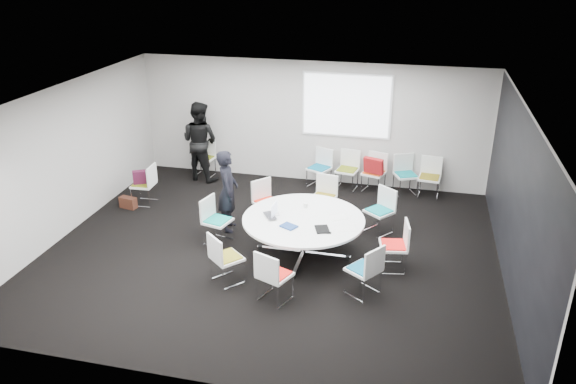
% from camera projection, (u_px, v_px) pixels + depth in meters
% --- Properties ---
extents(room_shell, '(8.08, 7.08, 2.88)m').
position_uv_depth(room_shell, '(277.00, 179.00, 9.65)').
color(room_shell, black).
rests_on(room_shell, ground).
extents(conference_table, '(2.14, 2.14, 0.73)m').
position_uv_depth(conference_table, '(303.00, 228.00, 9.85)').
color(conference_table, silver).
rests_on(conference_table, ground).
extents(projection_screen, '(1.90, 0.03, 1.35)m').
position_uv_depth(projection_screen, '(346.00, 106.00, 12.41)').
color(projection_screen, white).
rests_on(projection_screen, room_shell).
extents(chair_ring_a, '(0.52, 0.53, 0.88)m').
position_uv_depth(chair_ring_a, '(393.00, 255.00, 9.51)').
color(chair_ring_a, silver).
rests_on(chair_ring_a, ground).
extents(chair_ring_b, '(0.64, 0.64, 0.88)m').
position_uv_depth(chair_ring_b, '(379.00, 219.00, 10.76)').
color(chair_ring_b, silver).
rests_on(chair_ring_b, ground).
extents(chair_ring_c, '(0.53, 0.52, 0.88)m').
position_uv_depth(chair_ring_c, '(323.00, 205.00, 11.33)').
color(chair_ring_c, silver).
rests_on(chair_ring_c, ground).
extents(chair_ring_d, '(0.64, 0.64, 0.88)m').
position_uv_depth(chair_ring_d, '(267.00, 210.00, 11.12)').
color(chair_ring_d, silver).
rests_on(chair_ring_d, ground).
extents(chair_ring_e, '(0.54, 0.55, 0.88)m').
position_uv_depth(chair_ring_e, '(217.00, 229.00, 10.38)').
color(chair_ring_e, silver).
rests_on(chair_ring_e, ground).
extents(chair_ring_f, '(0.64, 0.64, 0.88)m').
position_uv_depth(chair_ring_f, '(227.00, 267.00, 9.14)').
color(chair_ring_f, silver).
rests_on(chair_ring_f, ground).
extents(chair_ring_g, '(0.60, 0.59, 0.88)m').
position_uv_depth(chair_ring_g, '(274.00, 285.00, 8.66)').
color(chair_ring_g, silver).
rests_on(chair_ring_g, ground).
extents(chair_ring_h, '(0.63, 0.63, 0.88)m').
position_uv_depth(chair_ring_h, '(364.00, 279.00, 8.81)').
color(chair_ring_h, silver).
rests_on(chair_ring_h, ground).
extents(chair_back_a, '(0.60, 0.59, 0.88)m').
position_uv_depth(chair_back_a, '(319.00, 175.00, 12.84)').
color(chair_back_a, silver).
rests_on(chair_back_a, ground).
extents(chair_back_b, '(0.53, 0.52, 0.88)m').
position_uv_depth(chair_back_b, '(347.00, 177.00, 12.74)').
color(chair_back_b, silver).
rests_on(chair_back_b, ground).
extents(chair_back_c, '(0.57, 0.56, 0.88)m').
position_uv_depth(chair_back_c, '(374.00, 180.00, 12.59)').
color(chair_back_c, silver).
rests_on(chair_back_c, ground).
extents(chair_back_d, '(0.60, 0.60, 0.88)m').
position_uv_depth(chair_back_d, '(405.00, 182.00, 12.47)').
color(chair_back_d, silver).
rests_on(chair_back_d, ground).
extents(chair_back_e, '(0.51, 0.50, 0.88)m').
position_uv_depth(chair_back_e, '(429.00, 185.00, 12.33)').
color(chair_back_e, silver).
rests_on(chair_back_e, ground).
extents(chair_spare_left, '(0.47, 0.48, 0.88)m').
position_uv_depth(chair_spare_left, '(145.00, 192.00, 11.97)').
color(chair_spare_left, silver).
rests_on(chair_spare_left, ground).
extents(chair_person_back, '(0.51, 0.50, 0.88)m').
position_uv_depth(chair_person_back, '(204.00, 165.00, 13.45)').
color(chair_person_back, silver).
rests_on(chair_person_back, ground).
extents(person_main, '(0.53, 0.67, 1.61)m').
position_uv_depth(person_main, '(228.00, 191.00, 10.68)').
color(person_main, black).
rests_on(person_main, ground).
extents(person_back, '(1.06, 0.91, 1.87)m').
position_uv_depth(person_back, '(200.00, 141.00, 13.04)').
color(person_back, black).
rests_on(person_back, ground).
extents(laptop, '(0.40, 0.44, 0.03)m').
position_uv_depth(laptop, '(273.00, 216.00, 9.83)').
color(laptop, '#333338').
rests_on(laptop, conference_table).
extents(laptop_lid, '(0.03, 0.30, 0.22)m').
position_uv_depth(laptop_lid, '(274.00, 209.00, 9.80)').
color(laptop_lid, silver).
rests_on(laptop_lid, conference_table).
extents(notebook_black, '(0.31, 0.36, 0.02)m').
position_uv_depth(notebook_black, '(322.00, 229.00, 9.36)').
color(notebook_black, black).
rests_on(notebook_black, conference_table).
extents(tablet_folio, '(0.32, 0.30, 0.03)m').
position_uv_depth(tablet_folio, '(289.00, 226.00, 9.45)').
color(tablet_folio, navy).
rests_on(tablet_folio, conference_table).
extents(papers_right, '(0.37, 0.34, 0.00)m').
position_uv_depth(papers_right, '(338.00, 217.00, 9.79)').
color(papers_right, white).
rests_on(papers_right, conference_table).
extents(papers_front, '(0.35, 0.29, 0.00)m').
position_uv_depth(papers_front, '(346.00, 228.00, 9.41)').
color(papers_front, white).
rests_on(papers_front, conference_table).
extents(cup, '(0.08, 0.08, 0.09)m').
position_uv_depth(cup, '(305.00, 205.00, 10.16)').
color(cup, white).
rests_on(cup, conference_table).
extents(phone, '(0.15, 0.08, 0.01)m').
position_uv_depth(phone, '(327.00, 233.00, 9.26)').
color(phone, black).
rests_on(phone, conference_table).
extents(maroon_bag, '(0.42, 0.31, 0.28)m').
position_uv_depth(maroon_bag, '(143.00, 177.00, 11.83)').
color(maroon_bag, '#47132A').
rests_on(maroon_bag, chair_spare_left).
extents(brown_bag, '(0.38, 0.22, 0.24)m').
position_uv_depth(brown_bag, '(128.00, 203.00, 11.84)').
color(brown_bag, '#411F14').
rests_on(brown_bag, ground).
extents(red_jacket, '(0.47, 0.30, 0.36)m').
position_uv_depth(red_jacket, '(374.00, 166.00, 12.22)').
color(red_jacket, maroon).
rests_on(red_jacket, chair_back_c).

